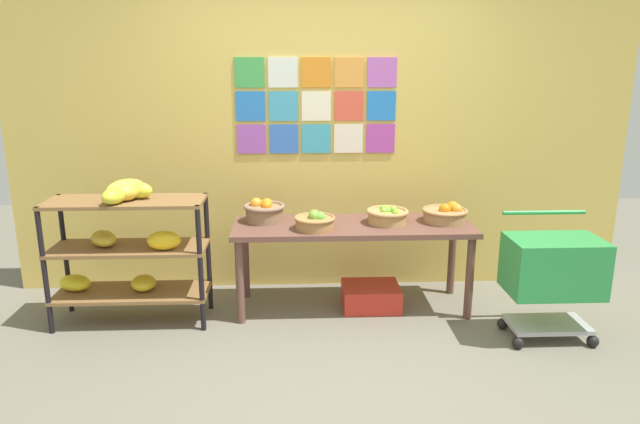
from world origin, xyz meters
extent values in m
plane|color=#6C6859|center=(0.00, 0.00, 0.00)|extent=(9.14, 9.14, 0.00)
cube|color=#D7B656|center=(0.00, 1.60, 1.40)|extent=(5.02, 0.06, 2.80)
cube|color=green|center=(-0.56, 1.56, 1.76)|extent=(0.23, 0.01, 0.23)
cube|color=silver|center=(-0.30, 1.56, 1.76)|extent=(0.23, 0.01, 0.23)
cube|color=orange|center=(-0.05, 1.56, 1.76)|extent=(0.23, 0.01, 0.23)
cube|color=orange|center=(0.21, 1.56, 1.76)|extent=(0.23, 0.01, 0.23)
cube|color=#AE5AB5|center=(0.47, 1.56, 1.76)|extent=(0.23, 0.01, 0.23)
cube|color=blue|center=(-0.56, 1.56, 1.51)|extent=(0.23, 0.01, 0.23)
cube|color=#3C9BC0|center=(-0.30, 1.56, 1.51)|extent=(0.23, 0.01, 0.23)
cube|color=#F2EBC9|center=(-0.05, 1.56, 1.51)|extent=(0.23, 0.01, 0.23)
cube|color=#DE4F39|center=(0.21, 1.56, 1.51)|extent=(0.23, 0.01, 0.23)
cube|color=blue|center=(0.47, 1.56, 1.51)|extent=(0.23, 0.01, 0.23)
cube|color=#9C4EB8|center=(-0.56, 1.56, 1.25)|extent=(0.23, 0.01, 0.23)
cube|color=blue|center=(-0.30, 1.56, 1.25)|extent=(0.23, 0.01, 0.23)
cube|color=#3BA0BD|center=(-0.05, 1.56, 1.25)|extent=(0.23, 0.01, 0.23)
cube|color=#F0E1CA|center=(0.21, 1.56, 1.25)|extent=(0.23, 0.01, 0.23)
cube|color=#AF41A6|center=(0.47, 1.56, 1.25)|extent=(0.23, 0.01, 0.23)
cylinder|color=black|center=(-1.94, 0.73, 0.46)|extent=(0.04, 0.04, 0.91)
cylinder|color=black|center=(-0.88, 0.73, 0.46)|extent=(0.04, 0.04, 0.91)
cylinder|color=black|center=(-1.94, 1.10, 0.46)|extent=(0.04, 0.04, 0.91)
cylinder|color=black|center=(-0.88, 1.10, 0.46)|extent=(0.04, 0.04, 0.91)
cube|color=brown|center=(-1.41, 0.91, 0.22)|extent=(1.09, 0.41, 0.03)
ellipsoid|color=yellow|center=(-1.83, 0.95, 0.29)|extent=(0.28, 0.24, 0.11)
ellipsoid|color=yellow|center=(-1.33, 0.93, 0.28)|extent=(0.22, 0.25, 0.11)
cube|color=brown|center=(-1.41, 0.91, 0.56)|extent=(1.09, 0.41, 0.02)
ellipsoid|color=gold|center=(-1.59, 0.94, 0.62)|extent=(0.28, 0.30, 0.11)
ellipsoid|color=yellow|center=(-1.14, 0.83, 0.64)|extent=(0.24, 0.15, 0.13)
cube|color=brown|center=(-1.41, 0.91, 0.90)|extent=(1.09, 0.41, 0.02)
ellipsoid|color=gold|center=(-1.39, 0.89, 0.97)|extent=(0.26, 0.27, 0.12)
ellipsoid|color=yellow|center=(-1.34, 0.96, 0.97)|extent=(0.27, 0.20, 0.12)
ellipsoid|color=yellow|center=(-1.44, 0.80, 0.97)|extent=(0.19, 0.25, 0.11)
ellipsoid|color=yellow|center=(-1.40, 0.93, 0.98)|extent=(0.31, 0.31, 0.14)
cube|color=brown|center=(0.21, 1.08, 0.65)|extent=(1.79, 0.61, 0.04)
cylinder|color=brown|center=(-0.62, 0.84, 0.31)|extent=(0.06, 0.06, 0.63)
cylinder|color=brown|center=(1.05, 0.84, 0.31)|extent=(0.06, 0.06, 0.63)
cylinder|color=brown|center=(-0.62, 1.32, 0.31)|extent=(0.06, 0.06, 0.63)
cylinder|color=brown|center=(1.05, 1.32, 0.31)|extent=(0.06, 0.06, 0.63)
cylinder|color=tan|center=(0.47, 1.09, 0.71)|extent=(0.29, 0.29, 0.09)
torus|color=tan|center=(0.47, 1.09, 0.76)|extent=(0.32, 0.32, 0.03)
sphere|color=#82CA3F|center=(0.44, 1.09, 0.77)|extent=(0.05, 0.05, 0.05)
sphere|color=#81C72F|center=(0.51, 1.09, 0.77)|extent=(0.06, 0.06, 0.06)
sphere|color=#7ABD3D|center=(0.45, 1.17, 0.77)|extent=(0.05, 0.05, 0.05)
sphere|color=#81CB30|center=(0.46, 1.11, 0.77)|extent=(0.06, 0.06, 0.06)
sphere|color=#7DC944|center=(0.47, 1.10, 0.76)|extent=(0.06, 0.06, 0.06)
sphere|color=#87D030|center=(0.52, 1.04, 0.76)|extent=(0.05, 0.05, 0.05)
cylinder|color=#A07B4D|center=(0.91, 1.12, 0.71)|extent=(0.32, 0.32, 0.09)
torus|color=#A67847|center=(0.91, 1.12, 0.76)|extent=(0.34, 0.34, 0.02)
sphere|color=orange|center=(1.00, 1.10, 0.77)|extent=(0.08, 0.08, 0.08)
sphere|color=orange|center=(0.98, 1.16, 0.77)|extent=(0.09, 0.09, 0.09)
sphere|color=orange|center=(0.91, 1.11, 0.76)|extent=(0.09, 0.09, 0.09)
cylinder|color=#A67542|center=(-0.08, 0.96, 0.71)|extent=(0.28, 0.28, 0.08)
torus|color=#A47441|center=(-0.08, 0.96, 0.75)|extent=(0.30, 0.30, 0.02)
sphere|color=#7AAD34|center=(-0.08, 0.98, 0.77)|extent=(0.08, 0.08, 0.08)
sphere|color=#6CC343|center=(-0.04, 0.95, 0.76)|extent=(0.08, 0.08, 0.08)
sphere|color=#74AB38|center=(-0.09, 0.96, 0.77)|extent=(0.08, 0.08, 0.08)
sphere|color=#67BA34|center=(-0.08, 0.96, 0.76)|extent=(0.08, 0.08, 0.08)
cylinder|color=#8C6C4C|center=(-0.46, 1.19, 0.73)|extent=(0.28, 0.28, 0.12)
torus|color=#886951|center=(-0.46, 1.19, 0.78)|extent=(0.31, 0.31, 0.03)
sphere|color=orange|center=(-0.44, 1.18, 0.79)|extent=(0.08, 0.08, 0.08)
sphere|color=orange|center=(-0.52, 1.23, 0.80)|extent=(0.09, 0.09, 0.09)
sphere|color=orange|center=(-0.44, 1.23, 0.79)|extent=(0.09, 0.09, 0.09)
cube|color=red|center=(0.36, 1.07, 0.09)|extent=(0.43, 0.36, 0.18)
sphere|color=black|center=(1.24, 0.36, 0.04)|extent=(0.08, 0.08, 0.08)
sphere|color=black|center=(1.75, 0.36, 0.04)|extent=(0.08, 0.08, 0.08)
sphere|color=black|center=(1.24, 0.65, 0.04)|extent=(0.08, 0.08, 0.08)
sphere|color=black|center=(1.75, 0.65, 0.04)|extent=(0.08, 0.08, 0.08)
cube|color=#A5A8AD|center=(1.50, 0.50, 0.10)|extent=(0.53, 0.31, 0.03)
cube|color=#298F44|center=(1.50, 0.50, 0.53)|extent=(0.61, 0.39, 0.38)
cylinder|color=#298F44|center=(1.50, 0.73, 0.83)|extent=(0.58, 0.03, 0.03)
camera|label=1|loc=(-0.22, -3.06, 1.84)|focal=32.41mm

